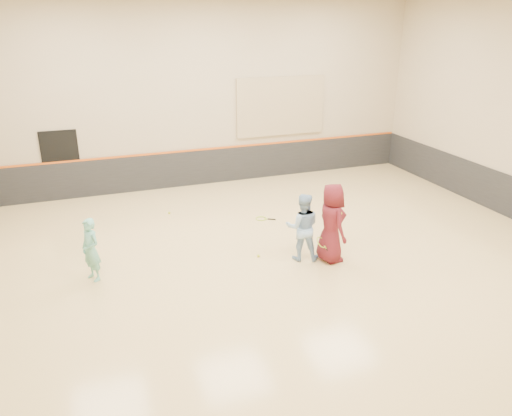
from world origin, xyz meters
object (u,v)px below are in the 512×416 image
object	(u,v)px
young_man	(332,223)
spare_racket	(261,218)
girl	(91,250)
instructor	(303,227)

from	to	relation	value
young_man	spare_racket	size ratio (longest dim) A/B	2.72
girl	instructor	world-z (taller)	instructor
girl	young_man	size ratio (longest dim) A/B	0.75
instructor	spare_racket	world-z (taller)	instructor
girl	instructor	distance (m)	4.77
instructor	spare_racket	bearing A→B (deg)	-67.83
instructor	spare_racket	xyz separation A→B (m)	(-0.04, 2.65, -0.80)
instructor	young_man	xyz separation A→B (m)	(0.61, -0.28, 0.13)
girl	spare_racket	distance (m)	5.13
girl	spare_racket	bearing A→B (deg)	82.30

